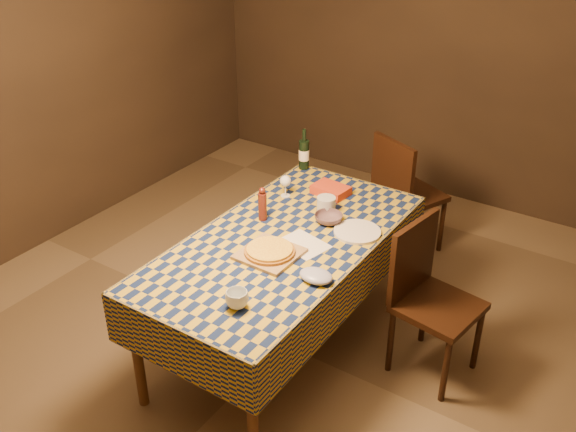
{
  "coord_description": "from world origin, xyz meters",
  "views": [
    {
      "loc": [
        1.72,
        -2.56,
        2.67
      ],
      "look_at": [
        0.0,
        0.05,
        0.9
      ],
      "focal_mm": 40.0,
      "sensor_mm": 36.0,
      "label": 1
    }
  ],
  "objects": [
    {
      "name": "flour_bag",
      "position": [
        0.36,
        -0.23,
        0.8
      ],
      "size": [
        0.22,
        0.19,
        0.05
      ],
      "primitive_type": "ellipsoid",
      "rotation": [
        0.0,
        0.0,
        0.38
      ],
      "color": "#999FC4",
      "rests_on": "dining_table"
    },
    {
      "name": "bowl",
      "position": [
        0.11,
        0.31,
        0.8
      ],
      "size": [
        0.21,
        0.21,
        0.05
      ],
      "primitive_type": "imported",
      "rotation": [
        0.0,
        0.0,
        -0.36
      ],
      "color": "#5A434B",
      "rests_on": "dining_table"
    },
    {
      "name": "pizza",
      "position": [
        0.03,
        -0.17,
        0.8
      ],
      "size": [
        0.36,
        0.36,
        0.03
      ],
      "color": "#915818",
      "rests_on": "cutting_board"
    },
    {
      "name": "takeout_container",
      "position": [
        -0.06,
        0.63,
        0.8
      ],
      "size": [
        0.24,
        0.18,
        0.06
      ],
      "primitive_type": "cube",
      "rotation": [
        0.0,
        0.0,
        -0.11
      ],
      "color": "red",
      "rests_on": "dining_table"
    },
    {
      "name": "chair_far",
      "position": [
        0.12,
        1.41,
        0.52
      ],
      "size": [
        0.56,
        0.56,
        0.93
      ],
      "color": "black",
      "rests_on": "ground"
    },
    {
      "name": "flour_patch",
      "position": [
        0.12,
        0.02,
        0.77
      ],
      "size": [
        0.31,
        0.26,
        0.0
      ],
      "primitive_type": "cube",
      "rotation": [
        0.0,
        0.0,
        -0.23
      ],
      "color": "silver",
      "rests_on": "dining_table"
    },
    {
      "name": "chair_right",
      "position": [
        0.76,
        0.32,
        0.52
      ],
      "size": [
        0.49,
        0.48,
        0.93
      ],
      "color": "black",
      "rests_on": "ground"
    },
    {
      "name": "dining_table",
      "position": [
        0.0,
        0.0,
        0.69
      ],
      "size": [
        0.94,
        1.84,
        0.77
      ],
      "color": "brown",
      "rests_on": "ground"
    },
    {
      "name": "cutting_board",
      "position": [
        0.03,
        -0.17,
        0.78
      ],
      "size": [
        0.31,
        0.31,
        0.02
      ],
      "primitive_type": "cube",
      "rotation": [
        0.0,
        0.0,
        -0.02
      ],
      "color": "#9B7849",
      "rests_on": "dining_table"
    },
    {
      "name": "white_plate",
      "position": [
        0.31,
        0.3,
        0.78
      ],
      "size": [
        0.35,
        0.35,
        0.02
      ],
      "primitive_type": "cylinder",
      "rotation": [
        0.0,
        0.0,
        -0.38
      ],
      "color": "white",
      "rests_on": "dining_table"
    },
    {
      "name": "deli_tub",
      "position": [
        0.03,
        0.42,
        0.82
      ],
      "size": [
        0.14,
        0.14,
        0.1
      ],
      "primitive_type": "cylinder",
      "rotation": [
        0.0,
        0.0,
        0.23
      ],
      "color": "silver",
      "rests_on": "dining_table"
    },
    {
      "name": "room",
      "position": [
        0.0,
        0.0,
        1.35
      ],
      "size": [
        5.0,
        5.1,
        2.7
      ],
      "color": "brown",
      "rests_on": "ground"
    },
    {
      "name": "wine_glass",
      "position": [
        -0.28,
        0.45,
        0.87
      ],
      "size": [
        0.08,
        0.08,
        0.14
      ],
      "color": "white",
      "rests_on": "dining_table"
    },
    {
      "name": "pepper_mill",
      "position": [
        -0.23,
        0.12,
        0.87
      ],
      "size": [
        0.06,
        0.06,
        0.21
      ],
      "color": "#4C1811",
      "rests_on": "dining_table"
    },
    {
      "name": "wine_bottle",
      "position": [
        -0.41,
        0.86,
        0.88
      ],
      "size": [
        0.08,
        0.08,
        0.29
      ],
      "color": "black",
      "rests_on": "dining_table"
    },
    {
      "name": "tumbler",
      "position": [
        0.16,
        -0.63,
        0.81
      ],
      "size": [
        0.13,
        0.13,
        0.09
      ],
      "primitive_type": "imported",
      "rotation": [
        0.0,
        0.0,
        0.21
      ],
      "color": "silver",
      "rests_on": "dining_table"
    }
  ]
}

